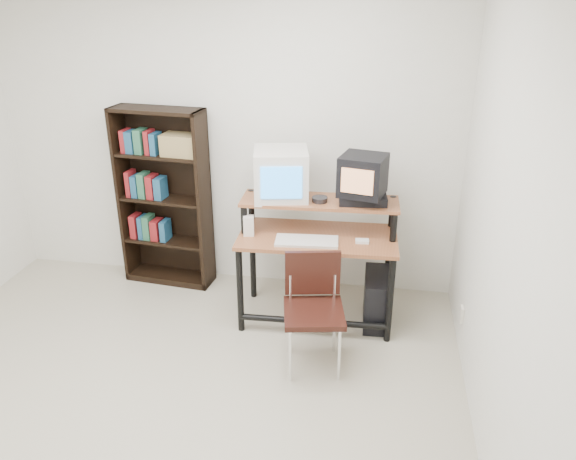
% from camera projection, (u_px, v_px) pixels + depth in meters
% --- Properties ---
extents(floor, '(4.00, 4.00, 0.01)m').
position_uv_depth(floor, '(146.00, 425.00, 3.49)').
color(floor, '#BBB29B').
rests_on(floor, ground).
extents(back_wall, '(4.00, 0.01, 2.60)m').
position_uv_depth(back_wall, '(224.00, 140.00, 4.78)').
color(back_wall, silver).
rests_on(back_wall, floor).
extents(right_wall, '(0.01, 4.00, 2.60)m').
position_uv_depth(right_wall, '(517.00, 263.00, 2.66)').
color(right_wall, silver).
rests_on(right_wall, floor).
extents(computer_desk, '(1.24, 0.66, 0.98)m').
position_uv_depth(computer_desk, '(318.00, 239.00, 4.37)').
color(computer_desk, '#975531').
rests_on(computer_desk, floor).
extents(crt_monitor, '(0.48, 0.48, 0.39)m').
position_uv_depth(crt_monitor, '(281.00, 174.00, 4.34)').
color(crt_monitor, beige).
rests_on(crt_monitor, computer_desk).
extents(vcr, '(0.38, 0.30, 0.08)m').
position_uv_depth(vcr, '(362.00, 198.00, 4.29)').
color(vcr, black).
rests_on(vcr, computer_desk).
extents(crt_tv, '(0.38, 0.38, 0.30)m').
position_uv_depth(crt_tv, '(363.00, 175.00, 4.20)').
color(crt_tv, black).
rests_on(crt_tv, vcr).
extents(cd_spindle, '(0.14, 0.14, 0.05)m').
position_uv_depth(cd_spindle, '(320.00, 200.00, 4.30)').
color(cd_spindle, '#26262B').
rests_on(cd_spindle, computer_desk).
extents(keyboard, '(0.49, 0.25, 0.03)m').
position_uv_depth(keyboard, '(307.00, 242.00, 4.21)').
color(keyboard, beige).
rests_on(keyboard, computer_desk).
extents(mousepad, '(0.25, 0.22, 0.01)m').
position_uv_depth(mousepad, '(362.00, 244.00, 4.21)').
color(mousepad, black).
rests_on(mousepad, computer_desk).
extents(mouse, '(0.11, 0.07, 0.03)m').
position_uv_depth(mouse, '(362.00, 242.00, 4.21)').
color(mouse, white).
rests_on(mouse, mousepad).
extents(desk_speaker, '(0.09, 0.09, 0.17)m').
position_uv_depth(desk_speaker, '(249.00, 227.00, 4.31)').
color(desk_speaker, beige).
rests_on(desk_speaker, computer_desk).
extents(pc_tower, '(0.22, 0.46, 0.42)m').
position_uv_depth(pc_tower, '(377.00, 299.00, 4.48)').
color(pc_tower, black).
rests_on(pc_tower, floor).
extents(school_chair, '(0.48, 0.48, 0.82)m').
position_uv_depth(school_chair, '(313.00, 300.00, 3.90)').
color(school_chair, black).
rests_on(school_chair, floor).
extents(bookshelf, '(0.82, 0.34, 1.59)m').
position_uv_depth(bookshelf, '(165.00, 195.00, 4.91)').
color(bookshelf, black).
rests_on(bookshelf, floor).
extents(wall_outlet, '(0.02, 0.08, 0.12)m').
position_uv_depth(wall_outlet, '(462.00, 314.00, 4.10)').
color(wall_outlet, beige).
rests_on(wall_outlet, right_wall).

